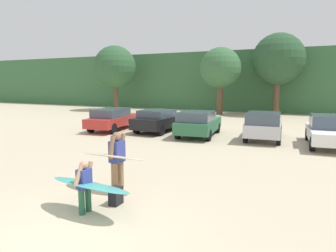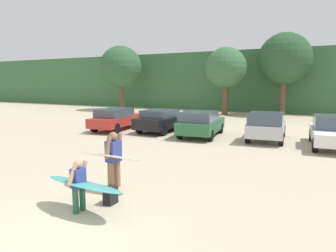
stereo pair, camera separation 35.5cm
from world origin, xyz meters
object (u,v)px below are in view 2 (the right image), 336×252
at_px(parked_car_white, 334,131).
at_px(parked_car_red, 117,118).
at_px(parked_car_silver, 267,125).
at_px(surfboard_cream, 109,156).
at_px(person_child, 78,183).
at_px(parked_car_black, 162,120).
at_px(person_adult, 114,157).
at_px(surfboard_teal, 83,184).
at_px(backpack_dropped, 110,195).
at_px(parked_car_forest_green, 201,123).

bearing_deg(parked_car_white, parked_car_red, 86.82).
xyz_separation_m(parked_car_silver, surfboard_cream, (-2.91, -9.68, 0.17)).
xyz_separation_m(parked_car_red, person_child, (6.80, -10.78, -0.04)).
xyz_separation_m(parked_car_black, parked_car_white, (9.50, -0.55, 0.04)).
bearing_deg(parked_car_silver, parked_car_red, 89.15).
xyz_separation_m(parked_car_red, person_adult, (6.55, -9.07, 0.19)).
distance_m(parked_car_white, surfboard_teal, 12.26).
bearing_deg(surfboard_cream, backpack_dropped, 129.12).
bearing_deg(parked_car_red, surfboard_cream, -150.74).
height_order(parked_car_white, surfboard_teal, parked_car_white).
xyz_separation_m(parked_car_silver, person_adult, (-2.86, -9.54, 0.13)).
xyz_separation_m(parked_car_forest_green, person_child, (0.95, -10.85, -0.06)).
xyz_separation_m(parked_car_black, backpack_dropped, (4.15, -10.75, -0.51)).
bearing_deg(surfboard_cream, parked_car_red, -54.10).
xyz_separation_m(parked_car_forest_green, surfboard_teal, (1.09, -10.83, -0.07)).
bearing_deg(backpack_dropped, parked_car_white, 62.34).
xyz_separation_m(parked_car_black, surfboard_teal, (3.91, -11.46, -0.04)).
bearing_deg(parked_car_silver, person_child, 163.20).
xyz_separation_m(person_adult, surfboard_cream, (-0.05, -0.14, 0.04)).
bearing_deg(surfboard_cream, parked_car_silver, -106.06).
bearing_deg(parked_car_forest_green, parked_car_silver, -89.17).
height_order(parked_car_forest_green, person_child, parked_car_forest_green).
distance_m(person_adult, surfboard_cream, 0.16).
xyz_separation_m(parked_car_red, surfboard_teal, (6.94, -10.76, -0.05)).
distance_m(surfboard_cream, surfboard_teal, 1.64).
bearing_deg(surfboard_teal, surfboard_cream, -68.62).
relative_size(parked_car_white, surfboard_teal, 1.86).
relative_size(parked_car_forest_green, person_adult, 2.60).
bearing_deg(parked_car_forest_green, surfboard_cream, 178.41).
bearing_deg(parked_car_forest_green, parked_car_black, 71.91).
bearing_deg(parked_car_white, parked_car_black, 82.85).
bearing_deg(parked_car_forest_green, parked_car_red, 85.08).
xyz_separation_m(surfboard_cream, backpack_dropped, (0.68, -0.85, -0.76)).
bearing_deg(surfboard_cream, parked_car_forest_green, -85.30).
xyz_separation_m(parked_car_red, parked_car_white, (12.53, 0.15, 0.02)).
xyz_separation_m(parked_car_silver, backpack_dropped, (-2.24, -10.53, -0.59)).
bearing_deg(parked_car_white, backpack_dropped, 148.48).
distance_m(parked_car_black, parked_car_forest_green, 2.89).
xyz_separation_m(parked_car_forest_green, backpack_dropped, (1.33, -10.13, -0.55)).
bearing_deg(surfboard_cream, parked_car_black, -70.00).
relative_size(parked_car_red, parked_car_silver, 1.16).
bearing_deg(parked_car_black, surfboard_cream, -158.21).
bearing_deg(person_adult, person_child, 101.20).
distance_m(person_adult, backpack_dropped, 1.38).
height_order(parked_car_red, surfboard_teal, parked_car_red).
xyz_separation_m(parked_car_red, parked_car_silver, (9.41, 0.47, 0.06)).
bearing_deg(parked_car_silver, parked_car_forest_green, 92.72).
xyz_separation_m(parked_car_silver, parked_car_white, (3.12, -0.32, -0.04)).
distance_m(person_child, surfboard_cream, 1.62).
relative_size(parked_car_silver, surfboard_cream, 1.89).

